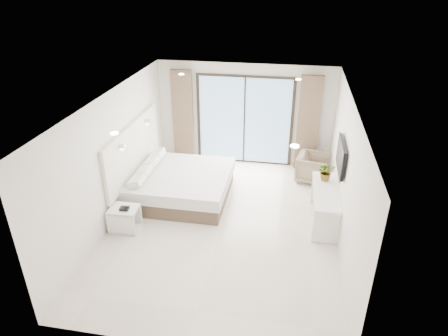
% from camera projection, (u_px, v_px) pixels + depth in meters
% --- Properties ---
extents(ground, '(6.20, 6.20, 0.00)m').
position_uv_depth(ground, '(224.00, 224.00, 8.40)').
color(ground, beige).
rests_on(ground, ground).
extents(room_shell, '(4.62, 6.22, 2.72)m').
position_uv_depth(room_shell, '(222.00, 139.00, 8.46)').
color(room_shell, silver).
rests_on(room_shell, ground).
extents(bed, '(2.22, 2.11, 0.76)m').
position_uv_depth(bed, '(180.00, 185.00, 9.25)').
color(bed, brown).
rests_on(bed, ground).
extents(nightstand, '(0.58, 0.48, 0.51)m').
position_uv_depth(nightstand, '(125.00, 219.00, 8.12)').
color(nightstand, white).
rests_on(nightstand, ground).
extents(phone, '(0.18, 0.15, 0.06)m').
position_uv_depth(phone, '(124.00, 209.00, 7.93)').
color(phone, black).
rests_on(phone, nightstand).
extents(console_desk, '(0.51, 1.64, 0.77)m').
position_uv_depth(console_desk, '(325.00, 199.00, 8.23)').
color(console_desk, white).
rests_on(console_desk, ground).
extents(plant, '(0.45, 0.48, 0.31)m').
position_uv_depth(plant, '(326.00, 173.00, 8.46)').
color(plant, '#33662D').
rests_on(plant, console_desk).
extents(armchair, '(0.83, 0.86, 0.77)m').
position_uv_depth(armchair, '(313.00, 167.00, 9.95)').
color(armchair, '#958361').
rests_on(armchair, ground).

